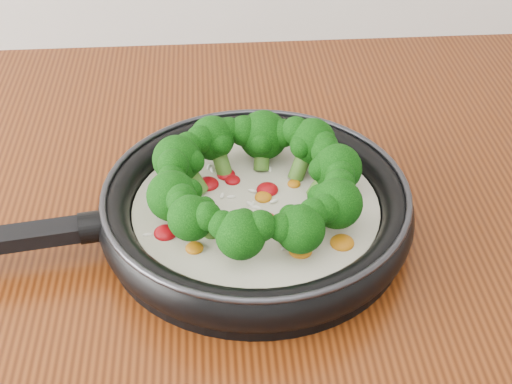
{
  "coord_description": "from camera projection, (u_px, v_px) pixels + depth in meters",
  "views": [
    {
      "loc": [
        -0.13,
        0.46,
        1.4
      ],
      "look_at": [
        -0.09,
        1.05,
        0.95
      ],
      "focal_mm": 51.6,
      "sensor_mm": 36.0,
      "label": 1
    }
  ],
  "objects": [
    {
      "name": "skillet",
      "position": [
        253.0,
        203.0,
        0.75
      ],
      "size": [
        0.52,
        0.37,
        0.09
      ],
      "color": "black",
      "rests_on": "counter"
    }
  ]
}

